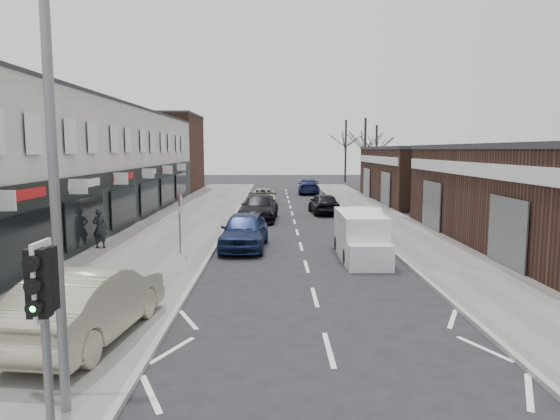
{
  "coord_description": "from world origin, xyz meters",
  "views": [
    {
      "loc": [
        -1.21,
        -8.7,
        4.46
      ],
      "look_at": [
        -1.05,
        6.6,
        2.6
      ],
      "focal_mm": 32.0,
      "sensor_mm": 36.0,
      "label": 1
    }
  ],
  "objects_px": {
    "parked_car_left_c": "(263,197)",
    "parked_car_right_b": "(324,203)",
    "traffic_light": "(43,299)",
    "street_lamp": "(63,139)",
    "white_van": "(360,237)",
    "warning_sign": "(180,204)",
    "sedan_on_pavement": "(89,302)",
    "parked_car_right_c": "(309,186)",
    "parked_car_left_a": "(244,231)",
    "pedestrian": "(100,228)",
    "parked_car_right_a": "(364,220)",
    "parked_car_left_b": "(259,208)"
  },
  "relations": [
    {
      "from": "parked_car_left_c",
      "to": "parked_car_right_b",
      "type": "bearing_deg",
      "value": -55.02
    },
    {
      "from": "traffic_light",
      "to": "street_lamp",
      "type": "bearing_deg",
      "value": 95.88
    },
    {
      "from": "white_van",
      "to": "warning_sign",
      "type": "bearing_deg",
      "value": 176.78
    },
    {
      "from": "sedan_on_pavement",
      "to": "parked_car_left_c",
      "type": "xyz_separation_m",
      "value": [
        3.28,
        29.42,
        -0.31
      ]
    },
    {
      "from": "warning_sign",
      "to": "parked_car_right_b",
      "type": "relative_size",
      "value": 0.62
    },
    {
      "from": "parked_car_left_c",
      "to": "parked_car_right_c",
      "type": "xyz_separation_m",
      "value": [
        4.4,
        9.69,
        0.11
      ]
    },
    {
      "from": "white_van",
      "to": "parked_car_right_c",
      "type": "bearing_deg",
      "value": 90.53
    },
    {
      "from": "traffic_light",
      "to": "parked_car_left_a",
      "type": "height_order",
      "value": "traffic_light"
    },
    {
      "from": "warning_sign",
      "to": "parked_car_left_a",
      "type": "bearing_deg",
      "value": 30.82
    },
    {
      "from": "street_lamp",
      "to": "pedestrian",
      "type": "relative_size",
      "value": 4.5
    },
    {
      "from": "sedan_on_pavement",
      "to": "parked_car_right_b",
      "type": "distance_m",
      "value": 24.56
    },
    {
      "from": "white_van",
      "to": "traffic_light",
      "type": "bearing_deg",
      "value": -116.09
    },
    {
      "from": "white_van",
      "to": "parked_car_right_a",
      "type": "distance_m",
      "value": 5.92
    },
    {
      "from": "pedestrian",
      "to": "parked_car_right_a",
      "type": "height_order",
      "value": "pedestrian"
    },
    {
      "from": "parked_car_left_b",
      "to": "warning_sign",
      "type": "bearing_deg",
      "value": -102.27
    },
    {
      "from": "parked_car_left_a",
      "to": "parked_car_right_b",
      "type": "relative_size",
      "value": 1.12
    },
    {
      "from": "sedan_on_pavement",
      "to": "parked_car_right_a",
      "type": "distance_m",
      "value": 17.37
    },
    {
      "from": "parked_car_left_c",
      "to": "parked_car_right_a",
      "type": "height_order",
      "value": "parked_car_right_a"
    },
    {
      "from": "parked_car_left_a",
      "to": "parked_car_right_c",
      "type": "bearing_deg",
      "value": 83.27
    },
    {
      "from": "parked_car_left_c",
      "to": "parked_car_right_a",
      "type": "xyz_separation_m",
      "value": [
        5.7,
        -14.55,
        0.1
      ]
    },
    {
      "from": "parked_car_left_c",
      "to": "parked_car_right_a",
      "type": "relative_size",
      "value": 1.02
    },
    {
      "from": "parked_car_left_b",
      "to": "parked_car_right_a",
      "type": "bearing_deg",
      "value": -39.73
    },
    {
      "from": "pedestrian",
      "to": "traffic_light",
      "type": "bearing_deg",
      "value": 110.76
    },
    {
      "from": "parked_car_left_b",
      "to": "sedan_on_pavement",
      "type": "bearing_deg",
      "value": -95.99
    },
    {
      "from": "parked_car_left_c",
      "to": "white_van",
      "type": "bearing_deg",
      "value": -78.3
    },
    {
      "from": "warning_sign",
      "to": "parked_car_right_c",
      "type": "relative_size",
      "value": 0.52
    },
    {
      "from": "white_van",
      "to": "parked_car_right_c",
      "type": "xyz_separation_m",
      "value": [
        -0.12,
        30.04,
        -0.13
      ]
    },
    {
      "from": "white_van",
      "to": "parked_car_left_c",
      "type": "bearing_deg",
      "value": 102.82
    },
    {
      "from": "parked_car_right_c",
      "to": "parked_car_right_b",
      "type": "bearing_deg",
      "value": 92.55
    },
    {
      "from": "traffic_light",
      "to": "parked_car_right_b",
      "type": "height_order",
      "value": "traffic_light"
    },
    {
      "from": "traffic_light",
      "to": "parked_car_left_b",
      "type": "bearing_deg",
      "value": 84.9
    },
    {
      "from": "warning_sign",
      "to": "white_van",
      "type": "height_order",
      "value": "warning_sign"
    },
    {
      "from": "traffic_light",
      "to": "white_van",
      "type": "bearing_deg",
      "value": 63.62
    },
    {
      "from": "pedestrian",
      "to": "parked_car_right_a",
      "type": "relative_size",
      "value": 0.39
    },
    {
      "from": "parked_car_left_b",
      "to": "parked_car_right_c",
      "type": "relative_size",
      "value": 1.06
    },
    {
      "from": "parked_car_right_b",
      "to": "traffic_light",
      "type": "bearing_deg",
      "value": 72.29
    },
    {
      "from": "street_lamp",
      "to": "parked_car_left_c",
      "type": "xyz_separation_m",
      "value": [
        2.33,
        32.69,
        -3.97
      ]
    },
    {
      "from": "parked_car_right_c",
      "to": "sedan_on_pavement",
      "type": "bearing_deg",
      "value": 81.43
    },
    {
      "from": "traffic_light",
      "to": "parked_car_left_c",
      "type": "xyz_separation_m",
      "value": [
        2.2,
        33.91,
        -1.77
      ]
    },
    {
      "from": "parked_car_left_a",
      "to": "parked_car_right_b",
      "type": "bearing_deg",
      "value": 71.62
    },
    {
      "from": "white_van",
      "to": "parked_car_right_b",
      "type": "bearing_deg",
      "value": 90.79
    },
    {
      "from": "parked_car_left_a",
      "to": "parked_car_right_b",
      "type": "height_order",
      "value": "parked_car_left_a"
    },
    {
      "from": "white_van",
      "to": "pedestrian",
      "type": "distance_m",
      "value": 11.39
    },
    {
      "from": "parked_car_right_a",
      "to": "parked_car_right_b",
      "type": "height_order",
      "value": "parked_car_right_a"
    },
    {
      "from": "parked_car_left_a",
      "to": "parked_car_right_c",
      "type": "xyz_separation_m",
      "value": [
        4.79,
        28.05,
        -0.07
      ]
    },
    {
      "from": "warning_sign",
      "to": "pedestrian",
      "type": "distance_m",
      "value": 4.14
    },
    {
      "from": "traffic_light",
      "to": "street_lamp",
      "type": "xyz_separation_m",
      "value": [
        -0.13,
        1.22,
        2.2
      ]
    },
    {
      "from": "parked_car_left_b",
      "to": "parked_car_right_c",
      "type": "distance_m",
      "value": 19.43
    },
    {
      "from": "parked_car_right_a",
      "to": "parked_car_right_c",
      "type": "height_order",
      "value": "parked_car_right_c"
    },
    {
      "from": "street_lamp",
      "to": "parked_car_right_a",
      "type": "xyz_separation_m",
      "value": [
        8.03,
        18.14,
        -3.87
      ]
    }
  ]
}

